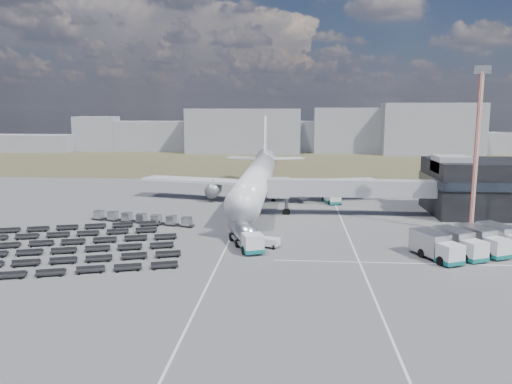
{
  "coord_description": "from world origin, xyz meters",
  "views": [
    {
      "loc": [
        7.44,
        -70.37,
        19.55
      ],
      "look_at": [
        0.45,
        21.29,
        4.0
      ],
      "focal_mm": 35.0,
      "sensor_mm": 36.0,
      "label": 1
    }
  ],
  "objects": [
    {
      "name": "fuel_tanker",
      "position": [
        0.63,
        -1.68,
        1.71
      ],
      "size": [
        6.26,
        10.85,
        3.42
      ],
      "rotation": [
        0.0,
        0.0,
        0.36
      ],
      "color": "silver",
      "rests_on": "ground"
    },
    {
      "name": "service_trucks_near",
      "position": [
        31.31,
        -3.46,
        1.72
      ],
      "size": [
        16.23,
        13.09,
        3.17
      ],
      "rotation": [
        0.0,
        0.0,
        0.43
      ],
      "color": "silver",
      "rests_on": "ground"
    },
    {
      "name": "ground",
      "position": [
        0.0,
        0.0,
        0.0
      ],
      "size": [
        420.0,
        420.0,
        0.0
      ],
      "primitive_type": "plane",
      "color": "#565659",
      "rests_on": "ground"
    },
    {
      "name": "catering_truck",
      "position": [
        15.3,
        32.59,
        1.44
      ],
      "size": [
        3.89,
        6.54,
        2.81
      ],
      "rotation": [
        0.0,
        0.0,
        0.24
      ],
      "color": "silver",
      "rests_on": "ground"
    },
    {
      "name": "floodlight_mast",
      "position": [
        35.41,
        8.46,
        12.93
      ],
      "size": [
        2.46,
        1.99,
        25.79
      ],
      "rotation": [
        0.0,
        0.0,
        -0.17
      ],
      "color": "red",
      "rests_on": "ground"
    },
    {
      "name": "skyline",
      "position": [
        15.69,
        149.45,
        8.88
      ],
      "size": [
        300.63,
        25.22,
        21.94
      ],
      "color": "gray",
      "rests_on": "ground"
    },
    {
      "name": "terminal",
      "position": [
        47.77,
        23.96,
        5.25
      ],
      "size": [
        30.4,
        16.4,
        11.0
      ],
      "color": "black",
      "rests_on": "ground"
    },
    {
      "name": "baggage_dollies",
      "position": [
        -24.25,
        -5.14,
        0.4
      ],
      "size": [
        34.5,
        31.92,
        0.79
      ],
      "rotation": [
        0.0,
        0.0,
        0.29
      ],
      "color": "black",
      "rests_on": "ground"
    },
    {
      "name": "uld_row",
      "position": [
        -18.47,
        11.28,
        0.9
      ],
      "size": [
        19.16,
        5.98,
        1.5
      ],
      "rotation": [
        0.0,
        0.0,
        -0.24
      ],
      "color": "black",
      "rests_on": "ground"
    },
    {
      "name": "grass_strip",
      "position": [
        0.0,
        110.0,
        0.01
      ],
      "size": [
        420.0,
        90.0,
        0.01
      ],
      "primitive_type": "cube",
      "color": "#4C462D",
      "rests_on": "ground"
    },
    {
      "name": "airliner",
      "position": [
        0.0,
        32.38,
        5.29
      ],
      "size": [
        51.59,
        64.53,
        17.62
      ],
      "color": "silver",
      "rests_on": "ground"
    },
    {
      "name": "pushback_tug",
      "position": [
        4.0,
        -2.01,
        0.7
      ],
      "size": [
        3.44,
        2.63,
        1.4
      ],
      "primitive_type": "cube",
      "rotation": [
        0.0,
        0.0,
        -0.34
      ],
      "color": "silver",
      "rests_on": "ground"
    },
    {
      "name": "lane_markings",
      "position": [
        9.77,
        3.0,
        0.01
      ],
      "size": [
        47.12,
        110.0,
        0.01
      ],
      "color": "silver",
      "rests_on": "ground"
    },
    {
      "name": "jet_bridge",
      "position": [
        15.9,
        20.42,
        5.05
      ],
      "size": [
        30.3,
        3.8,
        7.05
      ],
      "color": "#939399",
      "rests_on": "ground"
    }
  ]
}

